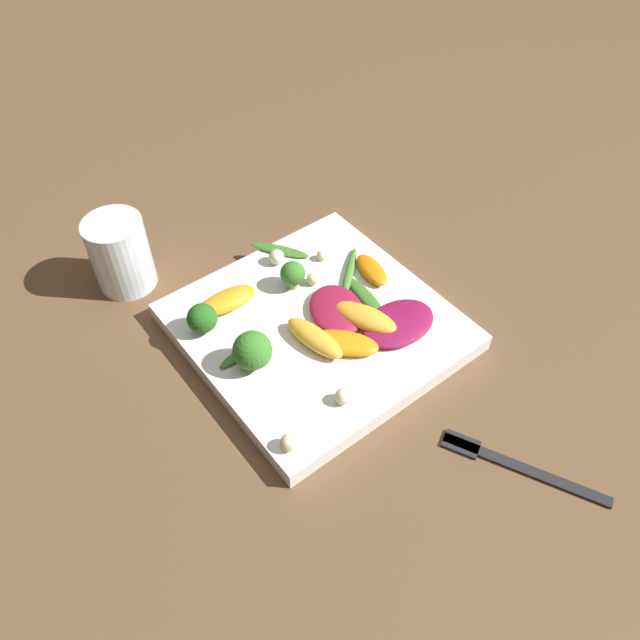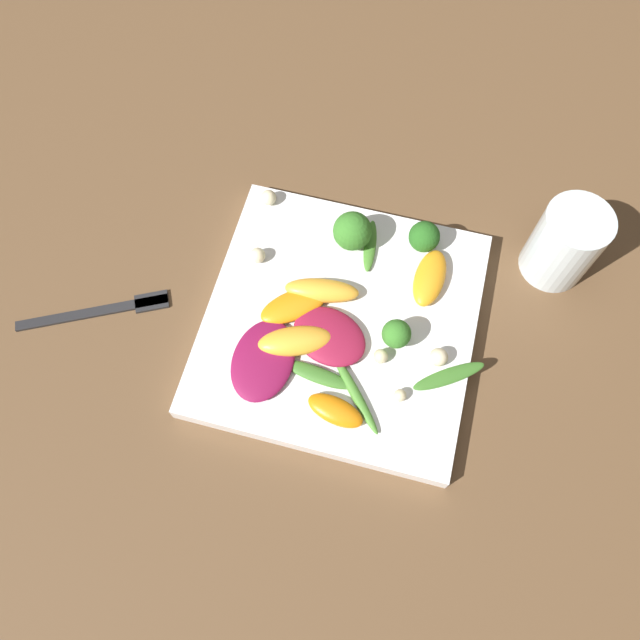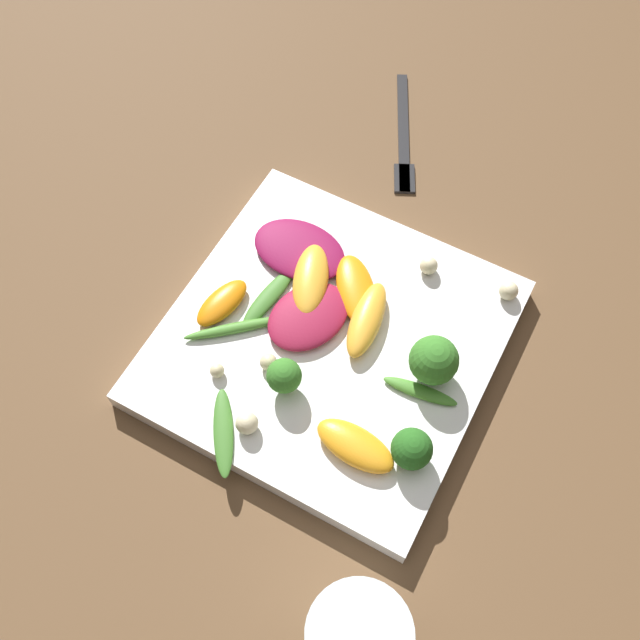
% 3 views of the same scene
% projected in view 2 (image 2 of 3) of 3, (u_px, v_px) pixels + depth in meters
% --- Properties ---
extents(ground_plane, '(2.40, 2.40, 0.00)m').
position_uv_depth(ground_plane, '(340.00, 327.00, 0.67)').
color(ground_plane, brown).
extents(plate, '(0.28, 0.28, 0.02)m').
position_uv_depth(plate, '(340.00, 323.00, 0.66)').
color(plate, white).
rests_on(plate, ground_plane).
extents(drinking_glass, '(0.07, 0.07, 0.09)m').
position_uv_depth(drinking_glass, '(565.00, 244.00, 0.66)').
color(drinking_glass, silver).
rests_on(drinking_glass, ground_plane).
extents(fork, '(0.15, 0.09, 0.01)m').
position_uv_depth(fork, '(110.00, 309.00, 0.67)').
color(fork, '#262628').
rests_on(fork, ground_plane).
extents(radicchio_leaf_0, '(0.06, 0.09, 0.01)m').
position_uv_depth(radicchio_leaf_0, '(263.00, 360.00, 0.62)').
color(radicchio_leaf_0, maroon).
rests_on(radicchio_leaf_0, plate).
extents(radicchio_leaf_1, '(0.09, 0.08, 0.01)m').
position_uv_depth(radicchio_leaf_1, '(329.00, 336.00, 0.63)').
color(radicchio_leaf_1, maroon).
rests_on(radicchio_leaf_1, plate).
extents(orange_segment_0, '(0.04, 0.07, 0.02)m').
position_uv_depth(orange_segment_0, '(430.00, 278.00, 0.66)').
color(orange_segment_0, orange).
rests_on(orange_segment_0, plate).
extents(orange_segment_1, '(0.06, 0.04, 0.01)m').
position_uv_depth(orange_segment_1, '(335.00, 411.00, 0.60)').
color(orange_segment_1, orange).
rests_on(orange_segment_1, plate).
extents(orange_segment_2, '(0.08, 0.04, 0.02)m').
position_uv_depth(orange_segment_2, '(322.00, 290.00, 0.65)').
color(orange_segment_2, '#FCAD33').
rests_on(orange_segment_2, plate).
extents(orange_segment_3, '(0.08, 0.07, 0.01)m').
position_uv_depth(orange_segment_3, '(294.00, 307.00, 0.65)').
color(orange_segment_3, orange).
rests_on(orange_segment_3, plate).
extents(orange_segment_4, '(0.08, 0.06, 0.02)m').
position_uv_depth(orange_segment_4, '(295.00, 341.00, 0.63)').
color(orange_segment_4, '#FCAD33').
rests_on(orange_segment_4, plate).
extents(broccoli_floret_0, '(0.03, 0.03, 0.04)m').
position_uv_depth(broccoli_floret_0, '(396.00, 334.00, 0.62)').
color(broccoli_floret_0, '#84AD5B').
rests_on(broccoli_floret_0, plate).
extents(broccoli_floret_1, '(0.04, 0.04, 0.05)m').
position_uv_depth(broccoli_floret_1, '(352.00, 231.00, 0.66)').
color(broccoli_floret_1, '#7A9E51').
rests_on(broccoli_floret_1, plate).
extents(broccoli_floret_2, '(0.03, 0.03, 0.04)m').
position_uv_depth(broccoli_floret_2, '(424.00, 237.00, 0.67)').
color(broccoli_floret_2, '#7A9E51').
rests_on(broccoli_floret_2, plate).
extents(arugula_sprig_0, '(0.07, 0.08, 0.01)m').
position_uv_depth(arugula_sprig_0, '(355.00, 393.00, 0.61)').
color(arugula_sprig_0, '#47842D').
rests_on(arugula_sprig_0, plate).
extents(arugula_sprig_1, '(0.02, 0.07, 0.01)m').
position_uv_depth(arugula_sprig_1, '(370.00, 246.00, 0.68)').
color(arugula_sprig_1, '#47842D').
rests_on(arugula_sprig_1, plate).
extents(arugula_sprig_2, '(0.07, 0.06, 0.01)m').
position_uv_depth(arugula_sprig_2, '(449.00, 376.00, 0.62)').
color(arugula_sprig_2, '#3D7528').
rests_on(arugula_sprig_2, plate).
extents(arugula_sprig_3, '(0.07, 0.03, 0.01)m').
position_uv_depth(arugula_sprig_3, '(317.00, 375.00, 0.62)').
color(arugula_sprig_3, '#3D7528').
rests_on(arugula_sprig_3, plate).
extents(macadamia_nut_0, '(0.02, 0.02, 0.02)m').
position_uv_depth(macadamia_nut_0, '(258.00, 255.00, 0.67)').
color(macadamia_nut_0, beige).
rests_on(macadamia_nut_0, plate).
extents(macadamia_nut_1, '(0.01, 0.01, 0.01)m').
position_uv_depth(macadamia_nut_1, '(381.00, 356.00, 0.62)').
color(macadamia_nut_1, beige).
rests_on(macadamia_nut_1, plate).
extents(macadamia_nut_2, '(0.02, 0.02, 0.02)m').
position_uv_depth(macadamia_nut_2, '(269.00, 198.00, 0.70)').
color(macadamia_nut_2, beige).
rests_on(macadamia_nut_2, plate).
extents(macadamia_nut_3, '(0.01, 0.01, 0.01)m').
position_uv_depth(macadamia_nut_3, '(400.00, 395.00, 0.61)').
color(macadamia_nut_3, beige).
rests_on(macadamia_nut_3, plate).
extents(macadamia_nut_4, '(0.02, 0.02, 0.02)m').
position_uv_depth(macadamia_nut_4, '(439.00, 357.00, 0.62)').
color(macadamia_nut_4, beige).
rests_on(macadamia_nut_4, plate).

